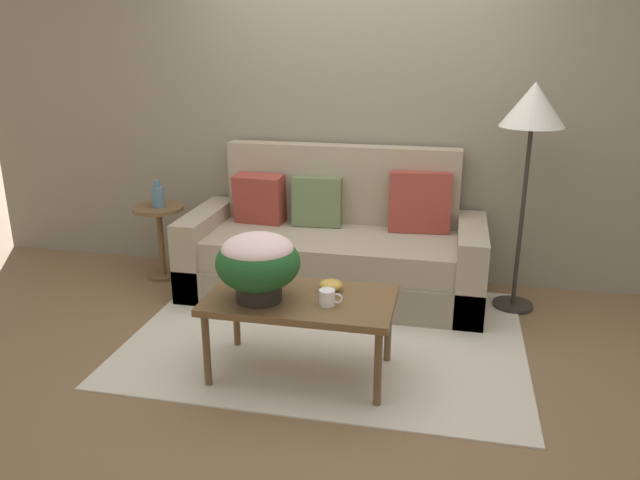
% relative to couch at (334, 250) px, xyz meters
% --- Properties ---
extents(ground_plane, '(14.00, 14.00, 0.00)m').
position_rel_couch_xyz_m(ground_plane, '(0.11, -0.73, -0.33)').
color(ground_plane, brown).
extents(wall_back, '(6.40, 0.12, 2.83)m').
position_rel_couch_xyz_m(wall_back, '(0.11, 0.47, 1.08)').
color(wall_back, gray).
rests_on(wall_back, ground).
extents(area_rug, '(2.47, 1.87, 0.01)m').
position_rel_couch_xyz_m(area_rug, '(0.11, -0.74, -0.33)').
color(area_rug, beige).
rests_on(area_rug, ground).
extents(couch, '(2.18, 0.87, 1.07)m').
position_rel_couch_xyz_m(couch, '(0.00, 0.00, 0.00)').
color(couch, gray).
rests_on(couch, ground).
extents(coffee_table, '(1.04, 0.58, 0.48)m').
position_rel_couch_xyz_m(coffee_table, '(0.04, -1.23, 0.10)').
color(coffee_table, brown).
rests_on(coffee_table, ground).
extents(side_table, '(0.39, 0.39, 0.59)m').
position_rel_couch_xyz_m(side_table, '(-1.40, 0.00, 0.07)').
color(side_table, brown).
rests_on(side_table, ground).
extents(floor_lamp, '(0.42, 0.42, 1.58)m').
position_rel_couch_xyz_m(floor_lamp, '(1.31, -0.01, 1.02)').
color(floor_lamp, '#2D2823').
rests_on(floor_lamp, ground).
extents(potted_plant, '(0.46, 0.46, 0.37)m').
position_rel_couch_xyz_m(potted_plant, '(-0.17, -1.31, 0.37)').
color(potted_plant, black).
rests_on(potted_plant, coffee_table).
extents(coffee_mug, '(0.13, 0.09, 0.09)m').
position_rel_couch_xyz_m(coffee_mug, '(0.21, -1.30, 0.19)').
color(coffee_mug, white).
rests_on(coffee_mug, coffee_table).
extents(snack_bowl, '(0.13, 0.13, 0.07)m').
position_rel_couch_xyz_m(snack_bowl, '(0.19, -1.11, 0.18)').
color(snack_bowl, gold).
rests_on(snack_bowl, coffee_table).
extents(table_vase, '(0.10, 0.10, 0.21)m').
position_rel_couch_xyz_m(table_vase, '(-1.39, -0.00, 0.34)').
color(table_vase, slate).
rests_on(table_vase, side_table).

